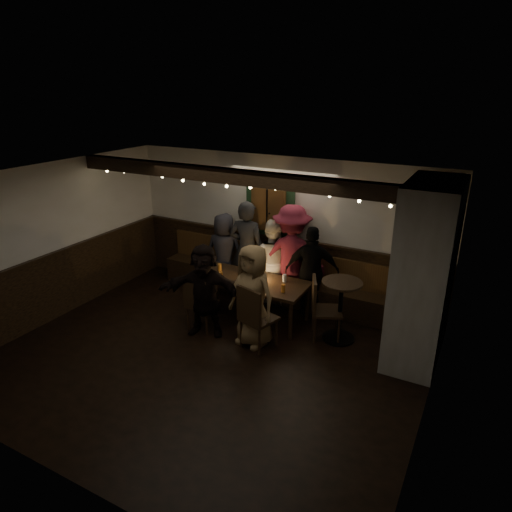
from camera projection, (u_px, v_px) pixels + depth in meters
The scene contains 13 objects.
room at pixel (314, 270), 7.01m from camera, with size 6.02×5.01×2.62m.
dining_table at pixel (250, 283), 7.63m from camera, with size 1.95×0.83×0.84m.
chair_near_left at pixel (199, 301), 7.25m from camera, with size 0.46×0.46×0.93m.
chair_near_right at pixel (254, 315), 6.70m from camera, with size 0.57×0.57×1.03m.
chair_end at pixel (321, 305), 7.03m from camera, with size 0.60×0.60×1.00m.
high_top at pixel (341, 303), 6.96m from camera, with size 0.62×0.62×0.98m.
person_a at pixel (224, 252), 8.66m from camera, with size 0.74×0.48×1.51m, color #24242D.
person_b at pixel (247, 250), 8.31m from camera, with size 0.67×0.44×1.84m, color black.
person_c at pixel (272, 261), 8.19m from camera, with size 0.75×0.59×1.55m, color beige.
person_d at pixel (291, 256), 8.00m from camera, with size 1.19×0.69×1.85m, color maroon.
person_e at pixel (312, 271), 7.73m from camera, with size 0.92×0.38×1.57m, color black.
person_f at pixel (204, 290), 7.09m from camera, with size 1.39×0.44×1.50m, color black.
person_g at pixel (253, 296), 6.80m from camera, with size 0.78×0.51×1.60m, color brown.
Camera 1 is at (3.32, -4.71, 3.78)m, focal length 32.00 mm.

